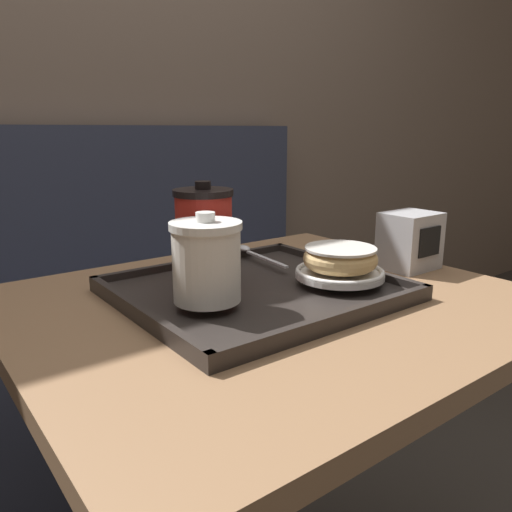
# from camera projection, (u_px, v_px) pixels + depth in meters

# --- Properties ---
(wall_behind) EXTENTS (8.00, 0.05, 2.40)m
(wall_behind) POSITION_uv_depth(u_px,v_px,m) (45.00, 57.00, 1.51)
(wall_behind) COLOR #7A6656
(wall_behind) RESTS_ON ground_plane
(booth_bench) EXTENTS (1.58, 0.44, 1.00)m
(booth_bench) POSITION_uv_depth(u_px,v_px,m) (119.00, 346.00, 1.59)
(booth_bench) COLOR #33384C
(booth_bench) RESTS_ON ground_plane
(cafe_table) EXTENTS (0.76, 0.67, 0.73)m
(cafe_table) POSITION_uv_depth(u_px,v_px,m) (271.00, 404.00, 0.82)
(cafe_table) COLOR #846042
(cafe_table) RESTS_ON ground_plane
(serving_tray) EXTENTS (0.40, 0.36, 0.02)m
(serving_tray) POSITION_uv_depth(u_px,v_px,m) (256.00, 291.00, 0.78)
(serving_tray) COLOR #282321
(serving_tray) RESTS_ON cafe_table
(coffee_cup_front) EXTENTS (0.10, 0.10, 0.12)m
(coffee_cup_front) POSITION_uv_depth(u_px,v_px,m) (206.00, 261.00, 0.68)
(coffee_cup_front) COLOR white
(coffee_cup_front) RESTS_ON serving_tray
(coffee_cup_rear) EXTENTS (0.09, 0.09, 0.15)m
(coffee_cup_rear) POSITION_uv_depth(u_px,v_px,m) (204.00, 233.00, 0.79)
(coffee_cup_rear) COLOR red
(coffee_cup_rear) RESTS_ON serving_tray
(plate_with_chocolate_donut) EXTENTS (0.14, 0.14, 0.01)m
(plate_with_chocolate_donut) POSITION_uv_depth(u_px,v_px,m) (340.00, 273.00, 0.80)
(plate_with_chocolate_donut) COLOR white
(plate_with_chocolate_donut) RESTS_ON serving_tray
(donut_chocolate_glazed) EXTENTS (0.12, 0.12, 0.04)m
(donut_chocolate_glazed) POSITION_uv_depth(u_px,v_px,m) (340.00, 258.00, 0.79)
(donut_chocolate_glazed) COLOR #DBB270
(donut_chocolate_glazed) RESTS_ON plate_with_chocolate_donut
(spoon) EXTENTS (0.03, 0.16, 0.01)m
(spoon) POSITION_uv_depth(u_px,v_px,m) (251.00, 252.00, 0.95)
(spoon) COLOR silver
(spoon) RESTS_ON serving_tray
(napkin_dispenser) EXTENTS (0.10, 0.08, 0.11)m
(napkin_dispenser) POSITION_uv_depth(u_px,v_px,m) (410.00, 241.00, 0.93)
(napkin_dispenser) COLOR #B7B7BC
(napkin_dispenser) RESTS_ON cafe_table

